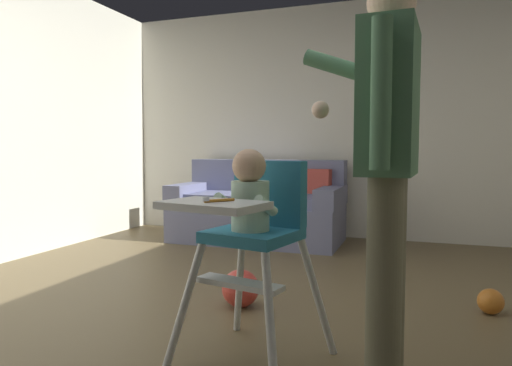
# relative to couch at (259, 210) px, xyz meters

# --- Properties ---
(ground) EXTENTS (6.04, 7.44, 0.10)m
(ground) POSITION_rel_couch_xyz_m (0.48, -2.43, -0.38)
(ground) COLOR brown
(wall_far) EXTENTS (5.24, 0.06, 2.57)m
(wall_far) POSITION_rel_couch_xyz_m (0.48, 0.52, 0.95)
(wall_far) COLOR silver
(wall_far) RESTS_ON ground
(couch) EXTENTS (1.78, 0.86, 0.86)m
(couch) POSITION_rel_couch_xyz_m (0.00, 0.00, 0.00)
(couch) COLOR slate
(couch) RESTS_ON ground
(high_chair) EXTENTS (0.72, 0.81, 0.98)m
(high_chair) POSITION_rel_couch_xyz_m (0.91, -2.72, 0.34)
(high_chair) COLOR silver
(high_chair) RESTS_ON ground
(adult_standing) EXTENTS (0.51, 0.51, 1.64)m
(adult_standing) POSITION_rel_couch_xyz_m (1.49, -2.76, 0.60)
(adult_standing) COLOR #67634B
(adult_standing) RESTS_ON ground
(toy_ball) EXTENTS (0.15, 0.15, 0.15)m
(toy_ball) POSITION_rel_couch_xyz_m (2.03, -1.66, -0.26)
(toy_ball) COLOR orange
(toy_ball) RESTS_ON ground
(toy_ball_second) EXTENTS (0.23, 0.23, 0.23)m
(toy_ball_second) POSITION_rel_couch_xyz_m (0.58, -2.04, -0.22)
(toy_ball_second) COLOR #D13D33
(toy_ball_second) RESTS_ON ground
(wall_clock) EXTENTS (0.35, 0.04, 0.35)m
(wall_clock) POSITION_rel_couch_xyz_m (1.24, 0.48, 1.51)
(wall_clock) COLOR white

